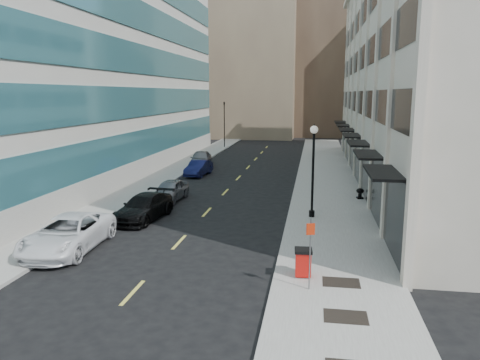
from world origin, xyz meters
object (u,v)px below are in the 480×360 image
(car_blue_sedan, at_px, (199,168))
(car_grey_sedan, at_px, (201,159))
(lamppost, at_px, (313,163))
(car_white_van, at_px, (68,234))
(car_silver_sedan, at_px, (170,190))
(urn_planter, at_px, (360,192))
(sign_post, at_px, (310,245))
(traffic_signal, at_px, (224,105))
(trash_bin, at_px, (303,261))
(car_black_pickup, at_px, (144,207))

(car_blue_sedan, bearing_deg, car_grey_sedan, 106.84)
(car_grey_sedan, height_order, lamppost, lamppost)
(car_white_van, height_order, car_silver_sedan, car_white_van)
(car_white_van, xyz_separation_m, urn_planter, (14.33, 12.68, -0.22))
(car_blue_sedan, distance_m, sign_post, 25.73)
(lamppost, height_order, urn_planter, lamppost)
(traffic_signal, distance_m, car_grey_sedan, 17.31)
(car_grey_sedan, height_order, trash_bin, car_grey_sedan)
(car_grey_sedan, xyz_separation_m, lamppost, (11.06, -18.06, 2.51))
(car_silver_sedan, height_order, trash_bin, car_silver_sedan)
(urn_planter, bearing_deg, car_silver_sedan, -171.14)
(car_black_pickup, xyz_separation_m, car_grey_sedan, (-1.46, 19.67, 0.09))
(car_black_pickup, height_order, car_silver_sedan, car_black_pickup)
(car_black_pickup, xyz_separation_m, sign_post, (9.60, -8.76, 1.13))
(car_blue_sedan, height_order, trash_bin, car_blue_sedan)
(car_silver_sedan, distance_m, sign_post, 16.76)
(trash_bin, bearing_deg, lamppost, 84.85)
(car_silver_sedan, distance_m, urn_planter, 12.96)
(car_grey_sedan, bearing_deg, lamppost, -65.15)
(car_white_van, bearing_deg, car_silver_sedan, 79.83)
(car_white_van, xyz_separation_m, lamppost, (11.13, 7.36, 2.51))
(trash_bin, bearing_deg, traffic_signal, 101.36)
(car_blue_sedan, xyz_separation_m, trash_bin, (9.83, -22.41, 0.07))
(car_white_van, height_order, sign_post, sign_post)
(car_white_van, distance_m, car_silver_sedan, 10.79)
(car_white_van, distance_m, trash_bin, 11.02)
(traffic_signal, distance_m, car_blue_sedan, 22.02)
(lamppost, bearing_deg, trash_bin, -91.61)
(car_grey_sedan, relative_size, lamppost, 0.88)
(car_grey_sedan, xyz_separation_m, trash_bin, (10.80, -27.19, -0.07))
(car_white_van, xyz_separation_m, car_silver_sedan, (1.53, 10.68, -0.10))
(traffic_signal, distance_m, car_black_pickup, 36.66)
(car_blue_sedan, bearing_deg, lamppost, -47.45)
(car_grey_sedan, bearing_deg, car_white_van, -96.80)
(car_grey_sedan, distance_m, sign_post, 30.52)
(traffic_signal, bearing_deg, car_blue_sedan, -85.14)
(car_white_van, height_order, car_grey_sedan, car_grey_sedan)
(car_silver_sedan, xyz_separation_m, lamppost, (9.60, -3.32, 2.61))
(car_black_pickup, bearing_deg, car_silver_sedan, 96.81)
(car_silver_sedan, relative_size, lamppost, 0.77)
(car_blue_sedan, bearing_deg, sign_post, -61.56)
(car_white_van, height_order, car_blue_sedan, car_white_van)
(sign_post, bearing_deg, car_white_van, 146.73)
(car_white_van, bearing_deg, traffic_signal, 89.04)
(car_black_pickup, relative_size, lamppost, 0.92)
(trash_bin, height_order, sign_post, sign_post)
(traffic_signal, height_order, sign_post, traffic_signal)
(traffic_signal, bearing_deg, car_silver_sedan, -85.80)
(car_black_pickup, distance_m, car_blue_sedan, 14.89)
(car_blue_sedan, xyz_separation_m, urn_planter, (13.28, -7.96, -0.09))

